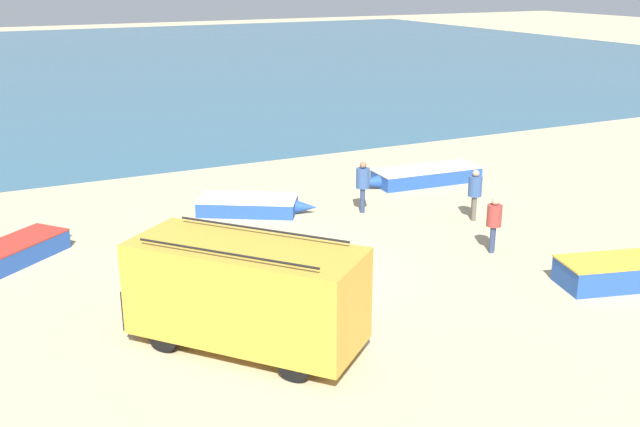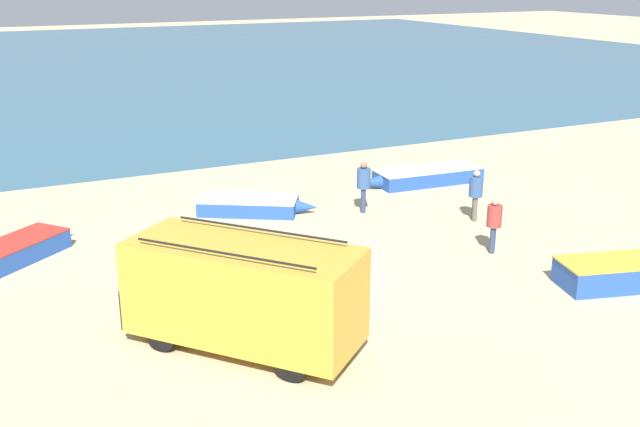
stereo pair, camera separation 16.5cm
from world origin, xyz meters
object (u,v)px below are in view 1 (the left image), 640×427
Objects in this scene: fishing_rowboat_3 at (423,176)px; parked_van at (245,292)px; fisherman_2 at (363,182)px; fisherman_1 at (475,190)px; fishing_rowboat_0 at (251,205)px; fishing_rowboat_1 at (17,251)px; fisherman_3 at (494,220)px.

parked_van is at bearing 44.21° from fishing_rowboat_3.
parked_van reaches higher than fisherman_2.
parked_van is 2.94× the size of fisherman_2.
fisherman_1 reaches higher than fishing_rowboat_3.
fishing_rowboat_3 is at bearing 107.20° from fisherman_1.
fisherman_1 is at bearing -1.39° from fishing_rowboat_0.
fishing_rowboat_1 is at bearing 9.95° from fishing_rowboat_3.
fisherman_2 is 1.07× the size of fisherman_3.
fishing_rowboat_0 is at bearing -7.59° from fisherman_3.
parked_van reaches higher than fishing_rowboat_3.
parked_van reaches higher than fishing_rowboat_0.
fisherman_2 reaches higher than fishing_rowboat_1.
fishing_rowboat_1 is 13.85m from fisherman_1.
fisherman_3 is (-2.33, -6.95, 0.68)m from fishing_rowboat_3.
fishing_rowboat_3 is 4.57m from fisherman_1.
fishing_rowboat_0 is at bearing -30.21° from fishing_rowboat_1.
fishing_rowboat_0 is (3.52, 8.64, -1.01)m from parked_van.
fisherman_1 is (-1.02, -4.39, 0.71)m from fishing_rowboat_3.
fishing_rowboat_3 is (10.68, 9.11, -0.98)m from parked_van.
fisherman_3 is (1.48, -4.90, -0.07)m from fisherman_2.
fishing_rowboat_3 is 4.39m from fisherman_2.
fishing_rowboat_0 is 7.49m from fishing_rowboat_1.
fishing_rowboat_1 is at bearing -12.70° from parked_van.
fisherman_1 is at bearing -104.00° from parked_van.
fisherman_1 is at bearing -71.35° from fisherman_3.
fisherman_3 is (8.35, 2.15, -0.30)m from parked_van.
fishing_rowboat_0 is 2.24× the size of fisherman_2.
fisherman_2 reaches higher than fisherman_1.
fisherman_2 reaches higher than fisherman_3.
fisherman_1 is at bearing 171.94° from fisherman_2.
parked_van is at bearing -123.75° from fisherman_1.
fisherman_1 is (13.55, -2.81, 0.71)m from fishing_rowboat_1.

